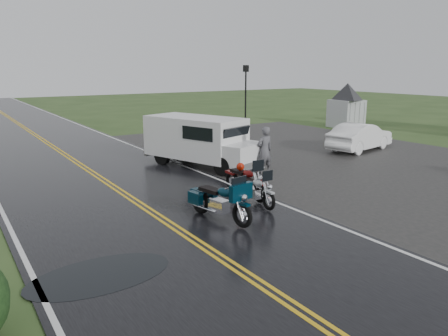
# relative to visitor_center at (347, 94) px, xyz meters

# --- Properties ---
(ground) EXTENTS (120.00, 120.00, 0.00)m
(ground) POSITION_rel_visitor_center_xyz_m (-20.00, -12.00, -2.40)
(ground) COLOR #2D471E
(ground) RESTS_ON ground
(road) EXTENTS (8.00, 100.00, 0.04)m
(road) POSITION_rel_visitor_center_xyz_m (-20.00, -2.00, -2.38)
(road) COLOR black
(road) RESTS_ON ground
(parking_pad) EXTENTS (14.00, 24.00, 0.03)m
(parking_pad) POSITION_rel_visitor_center_xyz_m (-9.00, -7.00, -2.38)
(parking_pad) COLOR black
(parking_pad) RESTS_ON ground
(visitor_center) EXTENTS (16.00, 10.00, 4.80)m
(visitor_center) POSITION_rel_visitor_center_xyz_m (0.00, 0.00, 0.00)
(visitor_center) COLOR #A8AAAD
(visitor_center) RESTS_ON ground
(motorcycle_red) EXTENTS (0.94, 2.34, 1.36)m
(motorcycle_red) POSITION_rel_visitor_center_xyz_m (-16.73, -11.37, -1.72)
(motorcycle_red) COLOR #620B0B
(motorcycle_red) RESTS_ON ground
(motorcycle_teal) EXTENTS (1.29, 2.50, 1.41)m
(motorcycle_teal) POSITION_rel_visitor_center_xyz_m (-18.50, -12.90, -1.69)
(motorcycle_teal) COLOR #042433
(motorcycle_teal) RESTS_ON ground
(motorcycle_silver) EXTENTS (0.82, 2.06, 1.20)m
(motorcycle_silver) POSITION_rel_visitor_center_xyz_m (-16.96, -12.13, -1.80)
(motorcycle_silver) COLOR #B0B3B8
(motorcycle_silver) RESTS_ON ground
(van_white) EXTENTS (3.90, 6.08, 2.24)m
(van_white) POSITION_rel_visitor_center_xyz_m (-15.71, -7.64, -1.28)
(van_white) COLOR white
(van_white) RESTS_ON ground
(person_at_van) EXTENTS (0.72, 0.48, 1.95)m
(person_at_van) POSITION_rel_visitor_center_xyz_m (-14.09, -8.26, -1.42)
(person_at_van) COLOR #525157
(person_at_van) RESTS_ON ground
(sedan_white) EXTENTS (4.56, 2.32, 1.43)m
(sedan_white) POSITION_rel_visitor_center_xyz_m (-6.58, -6.84, -1.68)
(sedan_white) COLOR white
(sedan_white) RESTS_ON ground
(lamp_post_far_right) EXTENTS (0.39, 0.39, 4.51)m
(lamp_post_far_right) POSITION_rel_visitor_center_xyz_m (-8.07, 1.44, -0.15)
(lamp_post_far_right) COLOR black
(lamp_post_far_right) RESTS_ON ground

